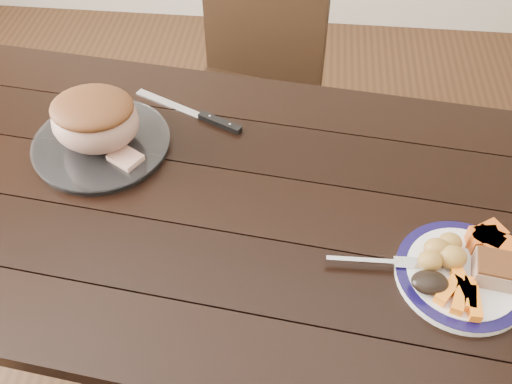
# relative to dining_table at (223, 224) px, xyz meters

# --- Properties ---
(ground) EXTENTS (4.00, 4.00, 0.00)m
(ground) POSITION_rel_dining_table_xyz_m (-0.00, 0.00, -0.66)
(ground) COLOR #472B16
(ground) RESTS_ON ground
(dining_table) EXTENTS (1.69, 1.07, 0.75)m
(dining_table) POSITION_rel_dining_table_xyz_m (0.00, 0.00, 0.00)
(dining_table) COLOR black
(dining_table) RESTS_ON ground
(chair_far) EXTENTS (0.51, 0.52, 0.93)m
(chair_far) POSITION_rel_dining_table_xyz_m (-0.01, 0.74, -0.13)
(chair_far) COLOR black
(chair_far) RESTS_ON ground
(dinner_plate) EXTENTS (0.26, 0.26, 0.02)m
(dinner_plate) POSITION_rel_dining_table_xyz_m (0.50, -0.16, 0.10)
(dinner_plate) COLOR white
(dinner_plate) RESTS_ON dining_table
(plate_rim) EXTENTS (0.26, 0.26, 0.02)m
(plate_rim) POSITION_rel_dining_table_xyz_m (0.50, -0.16, 0.11)
(plate_rim) COLOR #100B38
(plate_rim) RESTS_ON dinner_plate
(serving_platter) EXTENTS (0.32, 0.32, 0.02)m
(serving_platter) POSITION_rel_dining_table_xyz_m (-0.31, 0.13, 0.10)
(serving_platter) COLOR white
(serving_platter) RESTS_ON dining_table
(pork_slice) EXTENTS (0.10, 0.08, 0.04)m
(pork_slice) POSITION_rel_dining_table_xyz_m (0.56, -0.16, 0.13)
(pork_slice) COLOR tan
(pork_slice) RESTS_ON dinner_plate
(roasted_potatoes) EXTENTS (0.09, 0.09, 0.05)m
(roasted_potatoes) POSITION_rel_dining_table_xyz_m (0.46, -0.14, 0.13)
(roasted_potatoes) COLOR gold
(roasted_potatoes) RESTS_ON dinner_plate
(carrot_batons) EXTENTS (0.08, 0.11, 0.02)m
(carrot_batons) POSITION_rel_dining_table_xyz_m (0.49, -0.22, 0.12)
(carrot_batons) COLOR orange
(carrot_batons) RESTS_ON dinner_plate
(pumpkin_wedges) EXTENTS (0.09, 0.09, 0.04)m
(pumpkin_wedges) POSITION_rel_dining_table_xyz_m (0.55, -0.10, 0.13)
(pumpkin_wedges) COLOR orange
(pumpkin_wedges) RESTS_ON dinner_plate
(dark_mushroom) EXTENTS (0.07, 0.05, 0.03)m
(dark_mushroom) POSITION_rel_dining_table_xyz_m (0.43, -0.20, 0.13)
(dark_mushroom) COLOR black
(dark_mushroom) RESTS_ON dinner_plate
(fork) EXTENTS (0.18, 0.03, 0.00)m
(fork) POSITION_rel_dining_table_xyz_m (0.34, -0.15, 0.11)
(fork) COLOR silver
(fork) RESTS_ON dinner_plate
(roast_joint) EXTENTS (0.20, 0.17, 0.13)m
(roast_joint) POSITION_rel_dining_table_xyz_m (-0.31, 0.13, 0.18)
(roast_joint) COLOR tan
(roast_joint) RESTS_ON serving_platter
(cut_slice) EXTENTS (0.09, 0.08, 0.02)m
(cut_slice) POSITION_rel_dining_table_xyz_m (-0.23, 0.08, 0.12)
(cut_slice) COLOR tan
(cut_slice) RESTS_ON serving_platter
(carving_knife) EXTENTS (0.30, 0.16, 0.01)m
(carving_knife) POSITION_rel_dining_table_xyz_m (-0.07, 0.26, 0.10)
(carving_knife) COLOR silver
(carving_knife) RESTS_ON dining_table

